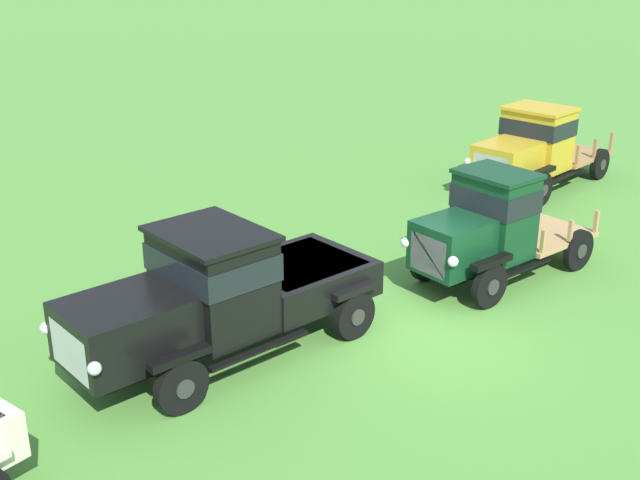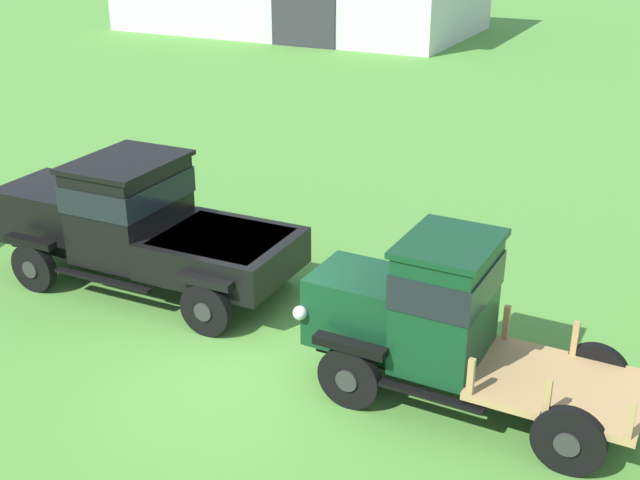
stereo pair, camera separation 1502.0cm
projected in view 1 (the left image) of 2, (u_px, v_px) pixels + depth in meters
ground_plane at (429, 332)px, 14.30m from camera, size 240.00×240.00×0.00m
vintage_truck_second_in_line at (220, 292)px, 13.16m from camera, size 5.61×2.41×2.25m
vintage_truck_midrow_center at (488, 227)px, 15.87m from camera, size 4.55×1.91×2.31m
vintage_truck_far_side at (532, 148)px, 21.58m from camera, size 5.36×2.41×2.26m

